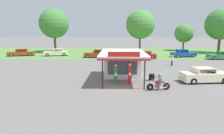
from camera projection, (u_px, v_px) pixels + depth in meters
name	position (u px, v px, depth m)	size (l,w,h in m)	color
ground_plane	(119.00, 87.00, 18.21)	(300.00, 300.00, 0.00)	slate
grass_verge_strip	(118.00, 52.00, 47.68)	(120.00, 24.00, 0.01)	#56843D
service_station_kiosk	(122.00, 62.00, 22.10)	(4.72, 7.69, 3.49)	silver
gas_pump_nearside	(116.00, 75.00, 19.30)	(0.44, 0.44, 1.99)	slate
gas_pump_offside	(130.00, 75.00, 19.25)	(0.44, 0.44, 2.10)	slate
motorcycle_with_rider	(159.00, 83.00, 17.28)	(2.18, 0.73, 1.58)	black
featured_classic_sedan	(205.00, 75.00, 19.99)	(5.14, 2.33, 1.54)	beige
parked_car_back_row_right	(144.00, 55.00, 37.16)	(4.93, 1.88, 1.43)	red
parked_car_back_row_centre_right	(183.00, 54.00, 39.38)	(5.28, 2.74, 1.54)	#19479E
parked_car_back_row_centre_left	(56.00, 53.00, 41.29)	(5.49, 3.00, 1.48)	beige
parked_car_back_row_far_left	(98.00, 54.00, 38.48)	(5.58, 2.16, 1.61)	#993819
parked_car_back_row_left	(21.00, 53.00, 41.13)	(5.78, 3.24, 1.50)	#993819
parked_car_back_row_far_right	(222.00, 56.00, 36.05)	(5.20, 1.93, 1.49)	#2D844C
bystander_standing_back_lot	(135.00, 61.00, 28.35)	(0.34, 0.34, 1.61)	brown
bystander_chatting_near_pumps	(172.00, 60.00, 29.28)	(0.35, 0.35, 1.60)	#2D3351
tree_oak_right	(184.00, 33.00, 51.16)	(4.93, 4.93, 7.11)	brown
tree_oak_left	(140.00, 25.00, 50.01)	(7.44, 7.44, 10.59)	brown
tree_oak_centre	(54.00, 23.00, 46.98)	(7.16, 7.16, 10.63)	brown
tree_oak_distant_spare	(221.00, 24.00, 45.02)	(7.23, 7.23, 10.40)	brown
spare_tire_stack	(152.00, 77.00, 20.61)	(0.60, 0.60, 0.72)	black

